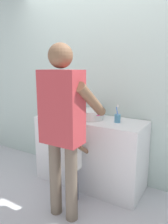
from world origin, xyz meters
TOP-DOWN VIEW (x-y plane):
  - ground_plane at (0.00, 0.00)m, footprint 14.00×14.00m
  - back_wall at (0.00, 0.62)m, footprint 4.40×0.08m
  - vanity_cabinet at (0.00, 0.30)m, footprint 1.35×0.54m
  - sink_basin at (0.00, 0.28)m, footprint 0.33×0.33m
  - faucet at (0.00, 0.48)m, footprint 0.18×0.14m
  - toothbrush_cup at (0.35, 0.30)m, footprint 0.07×0.07m
  - soap_bottle at (-0.39, 0.27)m, footprint 0.06×0.06m
  - child_toddler at (0.00, -0.10)m, footprint 0.26×0.26m
  - adult_parent at (0.09, -0.37)m, footprint 0.52×0.55m

SIDE VIEW (x-z plane):
  - ground_plane at x=0.00m, z-range 0.00..0.00m
  - vanity_cabinet at x=0.00m, z-range 0.00..0.86m
  - child_toddler at x=0.00m, z-range 0.08..0.92m
  - toothbrush_cup at x=0.35m, z-range 0.81..1.01m
  - sink_basin at x=0.00m, z-range 0.86..0.97m
  - soap_bottle at x=-0.39m, z-range 0.84..1.01m
  - faucet at x=0.00m, z-range 0.85..1.03m
  - adult_parent at x=0.09m, z-range 0.17..1.86m
  - back_wall at x=0.00m, z-range 0.00..2.70m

